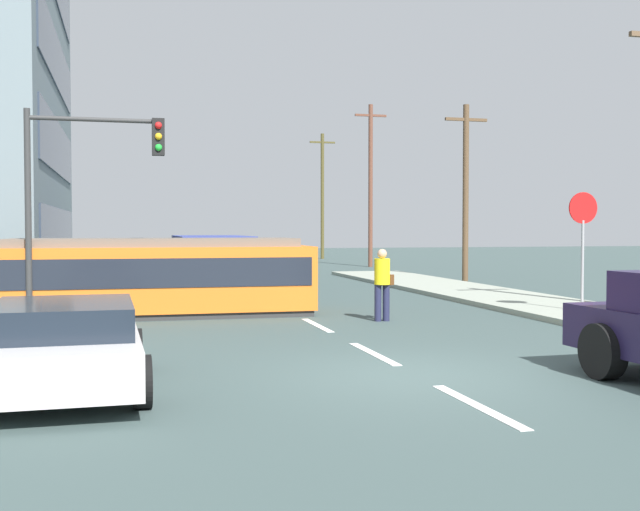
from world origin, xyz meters
name	(u,v)px	position (x,y,z in m)	size (l,w,h in m)	color
ground_plane	(281,307)	(0.00, 10.00, 0.00)	(120.00, 120.00, 0.00)	#394A49
sidewalk_curb_right	(588,314)	(6.80, 6.00, 0.07)	(3.20, 36.00, 0.14)	#959D8C
lane_stripe_0	(477,406)	(0.00, -2.00, 0.01)	(0.16, 2.40, 0.01)	silver
lane_stripe_1	(373,354)	(0.00, 2.00, 0.01)	(0.16, 2.40, 0.01)	silver
lane_stripe_2	(317,325)	(0.00, 6.00, 0.01)	(0.16, 2.40, 0.01)	silver
lane_stripe_3	(252,293)	(0.00, 14.87, 0.01)	(0.16, 2.40, 0.01)	silver
lane_stripe_4	(228,281)	(0.00, 20.87, 0.01)	(0.16, 2.40, 0.01)	silver
streetcar_tram	(156,276)	(-3.37, 8.87, 0.98)	(7.65, 2.62, 1.90)	orange
city_bus	(212,258)	(-1.05, 17.53, 1.06)	(2.59, 5.11, 1.87)	#323E8F
pedestrian_crossing	(382,280)	(1.66, 6.38, 0.94)	(0.51, 0.36, 1.67)	#202340
parked_sedan_near	(64,345)	(-4.90, 0.07, 0.62)	(2.18, 4.23, 1.19)	silver
stop_sign	(583,226)	(6.67, 6.07, 2.19)	(0.76, 0.07, 2.88)	gray
traffic_light_mast	(86,173)	(-4.94, 7.61, 3.38)	(3.04, 0.33, 4.78)	#333333
utility_pole_mid	(466,189)	(9.28, 18.34, 3.74)	(1.80, 0.24, 7.12)	brown
utility_pole_far	(371,183)	(9.15, 30.35, 4.67)	(1.80, 0.24, 8.97)	brown
utility_pole_distant	(322,194)	(9.34, 41.80, 4.55)	(1.80, 0.24, 8.72)	#4E4623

